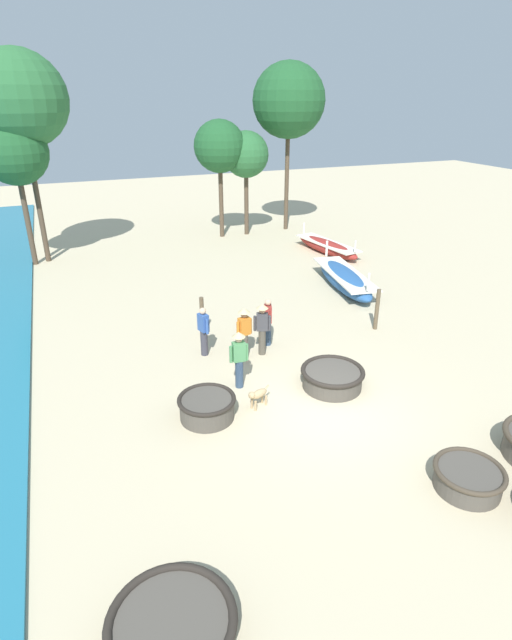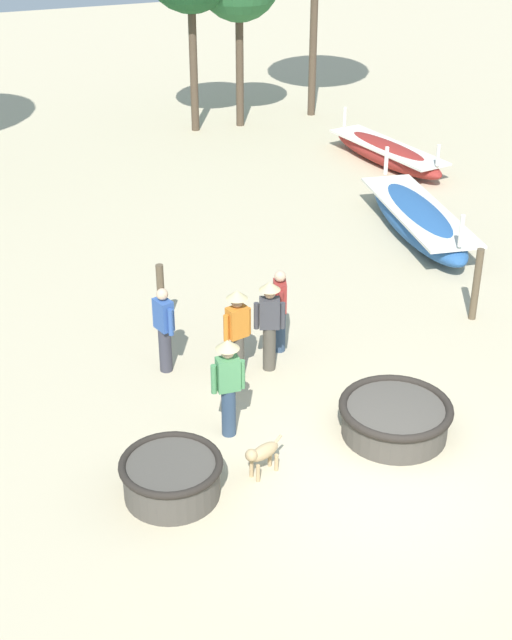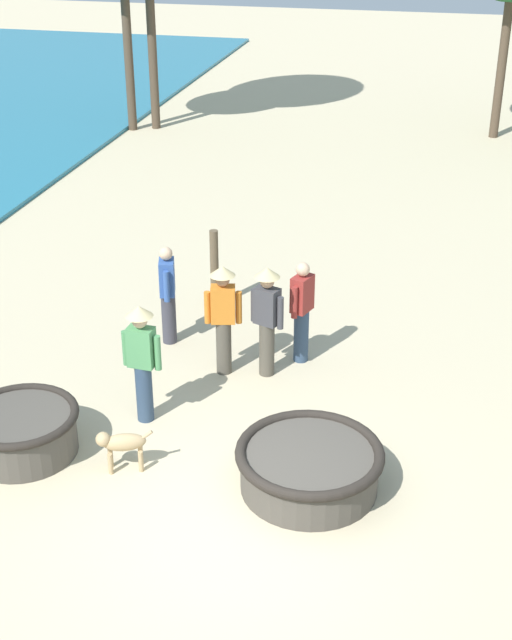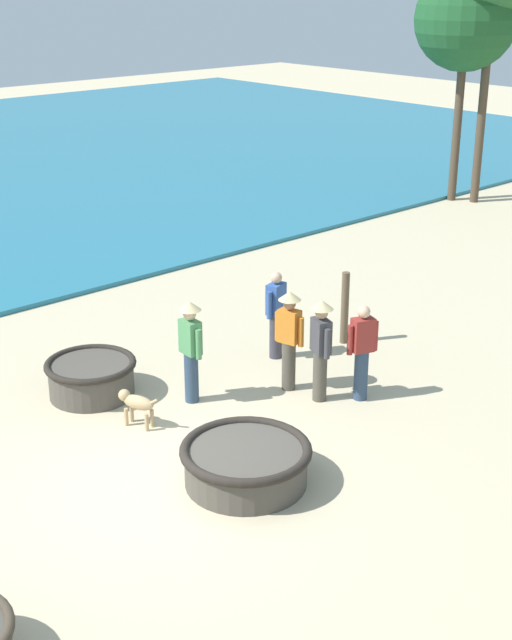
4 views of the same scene
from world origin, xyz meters
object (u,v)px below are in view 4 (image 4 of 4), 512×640
at_px(coracle_upturned, 91,376).
at_px(fisherman_crouching, 321,344).
at_px(coracle_far_right, 246,462).
at_px(tree_leftmost, 466,20).
at_px(dog, 136,403).
at_px(mooring_post_shoreline, 345,308).
at_px(fisherman_hauling, 362,350).
at_px(fisherman_with_hat, 191,345).
at_px(fisherman_by_coracle, 289,334).
at_px(fisherman_standing_right, 276,313).

bearing_deg(coracle_upturned, fisherman_crouching, 45.35).
xyz_separation_m(coracle_far_right, tree_leftmost, (-7.58, 14.69, 4.73)).
bearing_deg(dog, mooring_post_shoreline, 91.34).
bearing_deg(dog, fisherman_crouching, 65.31).
bearing_deg(fisherman_hauling, fisherman_with_hat, -130.14).
height_order(coracle_far_right, fisherman_by_coracle, fisherman_by_coracle).
xyz_separation_m(coracle_far_right, mooring_post_shoreline, (-2.37, 4.45, 0.37)).
xyz_separation_m(coracle_far_right, fisherman_standing_right, (-2.72, 3.08, 0.53)).
distance_m(coracle_upturned, fisherman_crouching, 3.67).
xyz_separation_m(coracle_upturned, fisherman_crouching, (2.54, 2.57, 0.64)).
xyz_separation_m(fisherman_standing_right, fisherman_by_coracle, (1.05, -0.70, 0.12)).
bearing_deg(tree_leftmost, coracle_far_right, -62.71).
xyz_separation_m(coracle_upturned, coracle_far_right, (3.60, 0.10, -0.02)).
relative_size(fisherman_hauling, fisherman_crouching, 0.94).
bearing_deg(fisherman_with_hat, fisherman_by_coracle, 64.21).
bearing_deg(coracle_far_right, fisherman_by_coracle, 125.02).
xyz_separation_m(fisherman_hauling, fisherman_with_hat, (-1.71, -2.03, 0.12)).
xyz_separation_m(fisherman_by_coracle, tree_leftmost, (-5.91, 12.31, 4.07)).
relative_size(fisherman_hauling, fisherman_with_hat, 0.94).
relative_size(dog, mooring_post_shoreline, 0.49).
relative_size(fisherman_by_coracle, mooring_post_shoreline, 1.25).
bearing_deg(dog, coracle_far_right, 4.16).
distance_m(fisherman_crouching, dog, 2.96).
distance_m(coracle_upturned, tree_leftmost, 16.03).
xyz_separation_m(coracle_upturned, fisherman_hauling, (2.95, 3.08, 0.52)).
bearing_deg(coracle_upturned, fisherman_hauling, 46.26).
bearing_deg(fisherman_standing_right, fisherman_with_hat, -80.44).
distance_m(coracle_upturned, fisherman_hauling, 4.29).
relative_size(coracle_upturned, fisherman_with_hat, 0.87).
bearing_deg(mooring_post_shoreline, fisherman_standing_right, -104.18).
height_order(fisherman_crouching, tree_leftmost, tree_leftmost).
xyz_separation_m(fisherman_hauling, mooring_post_shoreline, (-1.72, 1.48, -0.17)).
distance_m(coracle_upturned, coracle_far_right, 3.60).
distance_m(fisherman_by_coracle, mooring_post_shoreline, 2.20).
bearing_deg(fisherman_with_hat, fisherman_crouching, 49.38).
relative_size(fisherman_crouching, mooring_post_shoreline, 1.25).
relative_size(coracle_upturned, fisherman_hauling, 0.92).
xyz_separation_m(fisherman_crouching, dog, (-1.21, -2.63, -0.59)).
xyz_separation_m(mooring_post_shoreline, tree_leftmost, (-5.20, 10.24, 4.36)).
relative_size(dog, tree_leftmost, 0.10).
height_order(coracle_upturned, fisherman_by_coracle, fisherman_by_coracle).
xyz_separation_m(fisherman_standing_right, fisherman_with_hat, (0.36, -2.13, 0.12)).
distance_m(coracle_far_right, mooring_post_shoreline, 5.06).
bearing_deg(fisherman_crouching, fisherman_standing_right, 159.81).
bearing_deg(fisherman_by_coracle, coracle_far_right, -54.98).
xyz_separation_m(coracle_upturned, mooring_post_shoreline, (1.22, 4.55, 0.35)).
distance_m(fisherman_with_hat, mooring_post_shoreline, 3.51).
bearing_deg(dog, coracle_upturned, 177.41).
distance_m(fisherman_by_coracle, tree_leftmost, 14.25).
xyz_separation_m(fisherman_hauling, fisherman_by_coracle, (-1.02, -0.59, 0.12)).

